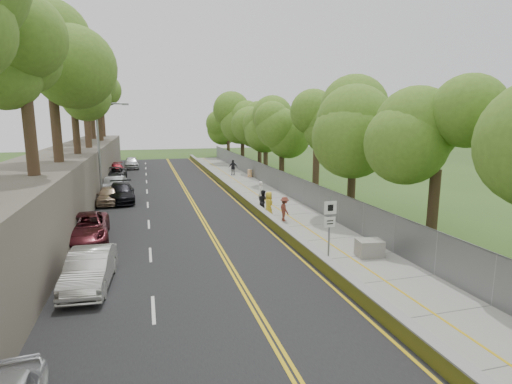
% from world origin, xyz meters
% --- Properties ---
extents(ground, '(140.00, 140.00, 0.00)m').
position_xyz_m(ground, '(0.00, 0.00, 0.00)').
color(ground, '#33511E').
rests_on(ground, ground).
extents(road, '(11.20, 66.00, 0.04)m').
position_xyz_m(road, '(-5.40, 15.00, 0.02)').
color(road, black).
rests_on(road, ground).
extents(sidewalk, '(4.20, 66.00, 0.05)m').
position_xyz_m(sidewalk, '(2.55, 15.00, 0.03)').
color(sidewalk, gray).
rests_on(sidewalk, ground).
extents(jersey_barrier, '(0.42, 66.00, 0.60)m').
position_xyz_m(jersey_barrier, '(0.25, 15.00, 0.30)').
color(jersey_barrier, '#CDD424').
rests_on(jersey_barrier, ground).
extents(rock_embankment, '(5.00, 66.00, 4.00)m').
position_xyz_m(rock_embankment, '(-13.50, 15.00, 2.00)').
color(rock_embankment, '#595147').
rests_on(rock_embankment, ground).
extents(chainlink_fence, '(0.04, 66.00, 2.00)m').
position_xyz_m(chainlink_fence, '(4.65, 15.00, 1.00)').
color(chainlink_fence, slate).
rests_on(chainlink_fence, ground).
extents(trees_embankment, '(6.40, 66.00, 13.00)m').
position_xyz_m(trees_embankment, '(-13.00, 15.00, 10.50)').
color(trees_embankment, '#5C892A').
rests_on(trees_embankment, rock_embankment).
extents(trees_fenceside, '(7.00, 66.00, 14.00)m').
position_xyz_m(trees_fenceside, '(7.00, 15.00, 7.00)').
color(trees_fenceside, '#5C8B29').
rests_on(trees_fenceside, ground).
extents(streetlight, '(2.52, 0.22, 8.00)m').
position_xyz_m(streetlight, '(-10.46, 14.00, 4.64)').
color(streetlight, gray).
rests_on(streetlight, ground).
extents(signpost, '(0.62, 0.09, 3.10)m').
position_xyz_m(signpost, '(1.05, -3.02, 1.96)').
color(signpost, gray).
rests_on(signpost, sidewalk).
extents(construction_barrel, '(0.53, 0.53, 0.87)m').
position_xyz_m(construction_barrel, '(4.30, 24.27, 0.48)').
color(construction_barrel, orange).
rests_on(construction_barrel, sidewalk).
extents(concrete_block, '(1.32, 1.05, 0.81)m').
position_xyz_m(concrete_block, '(3.20, -3.11, 0.46)').
color(concrete_block, gray).
rests_on(concrete_block, sidewalk).
extents(car_1, '(1.85, 4.59, 1.48)m').
position_xyz_m(car_1, '(-9.58, -3.29, 0.78)').
color(car_1, silver).
rests_on(car_1, road).
extents(car_2, '(2.76, 5.43, 1.47)m').
position_xyz_m(car_2, '(-10.60, 3.36, 0.78)').
color(car_2, maroon).
rests_on(car_2, road).
extents(car_3, '(2.34, 5.23, 1.49)m').
position_xyz_m(car_3, '(-9.23, 13.82, 0.78)').
color(car_3, black).
rests_on(car_3, road).
extents(car_4, '(1.70, 4.06, 1.37)m').
position_xyz_m(car_4, '(-10.17, 13.24, 0.73)').
color(car_4, tan).
rests_on(car_4, road).
extents(car_5, '(2.03, 4.66, 1.49)m').
position_xyz_m(car_5, '(-10.00, 17.77, 0.79)').
color(car_5, '#B4B9BD').
rests_on(car_5, road).
extents(car_6, '(2.68, 5.36, 1.46)m').
position_xyz_m(car_6, '(-10.60, 25.64, 0.77)').
color(car_6, black).
rests_on(car_6, road).
extents(car_7, '(2.35, 5.03, 1.42)m').
position_xyz_m(car_7, '(-10.60, 29.41, 0.75)').
color(car_7, maroon).
rests_on(car_7, road).
extents(car_8, '(1.97, 4.64, 1.56)m').
position_xyz_m(car_8, '(-9.00, 36.22, 0.82)').
color(car_8, silver).
rests_on(car_8, road).
extents(painter_0, '(0.68, 0.94, 1.78)m').
position_xyz_m(painter_0, '(0.75, 5.67, 0.94)').
color(painter_0, gold).
rests_on(painter_0, sidewalk).
extents(painter_1, '(0.62, 0.76, 1.81)m').
position_xyz_m(painter_1, '(1.45, 9.92, 0.95)').
color(painter_1, white).
rests_on(painter_1, sidewalk).
extents(painter_2, '(0.85, 0.96, 1.66)m').
position_xyz_m(painter_2, '(0.75, 6.99, 0.88)').
color(painter_2, black).
rests_on(painter_2, sidewalk).
extents(painter_3, '(0.66, 1.08, 1.62)m').
position_xyz_m(painter_3, '(1.45, 4.42, 0.86)').
color(painter_3, brown).
rests_on(painter_3, sidewalk).
extents(person_far, '(1.10, 0.55, 1.80)m').
position_xyz_m(person_far, '(2.80, 26.39, 0.95)').
color(person_far, black).
rests_on(person_far, sidewalk).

